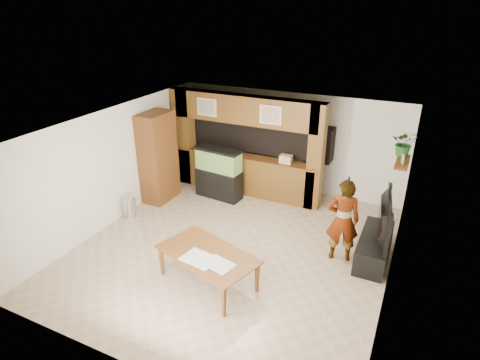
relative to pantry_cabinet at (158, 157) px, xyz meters
The scene contains 21 objects.
floor 3.18m from the pantry_cabinet, 24.61° to the right, with size 6.50×6.50×0.00m, color tan.
ceiling 3.31m from the pantry_cabinet, 24.61° to the right, with size 6.50×6.50×0.00m, color white.
wall_back 3.37m from the pantry_cabinet, 36.71° to the left, with size 6.00×6.00×0.00m, color silver.
wall_left 1.28m from the pantry_cabinet, 103.64° to the right, with size 6.50×6.50×0.00m, color silver.
wall_right 5.84m from the pantry_cabinet, 12.24° to the right, with size 6.50×6.50×0.00m, color silver.
partition 2.25m from the pantry_cabinet, 38.64° to the left, with size 4.20×0.99×2.60m.
wall_clock 0.85m from the pantry_cabinet, 138.31° to the right, with size 0.05×0.25×0.25m.
wall_shelf 5.62m from the pantry_cabinet, ahead, with size 0.25×0.90×0.04m, color brown.
pantry_cabinet is the anchor object (origin of this frame).
trash_can 1.42m from the pantry_cabinet, 94.53° to the right, with size 0.29×0.29×0.52m, color #B2B2B7.
aquarium 1.57m from the pantry_cabinet, 28.55° to the left, with size 1.19×0.45×1.32m.
tv_stand 5.43m from the pantry_cabinet, ahead, with size 0.56×1.52×0.51m, color black.
television 5.37m from the pantry_cabinet, ahead, with size 1.48×0.19×0.85m, color black.
photo_frame 5.62m from the pantry_cabinet, ahead, with size 0.03×0.14×0.19m, color tan.
potted_plant 5.68m from the pantry_cabinet, 10.51° to the left, with size 0.50×0.44×0.56m, color #275C24.
person 4.79m from the pantry_cabinet, ahead, with size 0.62×0.41×1.71m, color tan.
microphone 4.89m from the pantry_cabinet, ahead, with size 0.04×0.04×0.18m, color black.
dining_table 3.80m from the pantry_cabinet, 41.92° to the right, with size 1.79×1.00×0.63m, color brown.
newspaper_a 4.10m from the pantry_cabinet, 40.38° to the right, with size 0.50×0.36×0.01m, color silver.
newspaper_b 3.82m from the pantry_cabinet, 44.08° to the right, with size 0.60×0.44×0.01m, color silver.
counter_box 3.16m from the pantry_cabinet, 22.60° to the left, with size 0.30×0.20×0.20m, color tan.
Camera 1 is at (3.11, -6.26, 4.72)m, focal length 30.00 mm.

